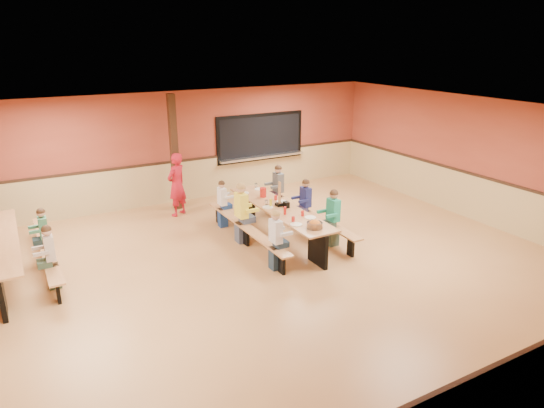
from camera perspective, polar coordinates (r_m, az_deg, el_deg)
ground at (r=9.47m, az=-1.23°, el=-8.04°), size 12.00×12.00×0.00m
room_envelope at (r=9.18m, az=-1.26°, el=-4.20°), size 12.04×10.04×3.02m
kitchen_pass_through at (r=14.32m, az=-1.35°, el=7.62°), size 2.78×0.28×1.38m
structural_post at (r=12.76m, az=-11.42°, el=5.90°), size 0.18×0.18×3.00m
cafeteria_table_main at (r=10.83m, az=0.84°, el=-1.44°), size 1.91×3.70×0.74m
seated_child_white_left at (r=9.37m, az=0.44°, el=-4.31°), size 0.36×0.30×1.20m
seated_adult_yellow at (r=10.61m, az=-3.61°, el=-1.12°), size 0.43×0.35×1.33m
seated_child_grey_left at (r=11.55m, az=-5.87°, el=-0.03°), size 0.33×0.27×1.13m
seated_child_teal_right at (r=10.52m, az=7.18°, el=-1.66°), size 0.39×0.32×1.25m
seated_child_navy_right at (r=11.37m, az=3.95°, el=-0.08°), size 0.36×0.30×1.20m
seated_child_char_right at (r=12.41m, az=0.73°, el=1.72°), size 0.39×0.32×1.25m
seated_child_green_sec at (r=10.61m, az=-25.18°, el=-3.48°), size 0.34×0.28×1.15m
seated_child_tan_sec at (r=9.54m, az=-24.59°, el=-5.74°), size 0.36×0.29×1.19m
standing_woman at (r=12.42m, az=-11.14°, el=2.26°), size 0.70×0.64×1.62m
punch_pitcher at (r=11.43m, az=-1.06°, el=1.38°), size 0.16×0.16×0.22m
chip_bowl at (r=9.60m, az=5.05°, el=-2.42°), size 0.32×0.32×0.15m
napkin_dispenser at (r=10.73m, az=1.70°, el=-0.07°), size 0.10×0.14×0.13m
condiment_mustard at (r=10.79m, az=-0.15°, el=0.16°), size 0.06×0.06×0.17m
condiment_ketchup at (r=10.30m, az=1.53°, el=-0.78°), size 0.06×0.06×0.17m
table_paddle at (r=10.81m, az=0.89°, el=0.49°), size 0.16×0.16×0.56m
place_settings at (r=10.74m, az=0.85°, el=-0.10°), size 0.65×3.30×0.11m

